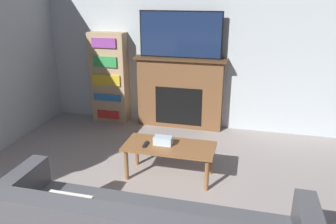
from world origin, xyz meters
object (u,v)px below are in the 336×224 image
(fireplace, at_px, (180,93))
(tv, at_px, (180,35))
(bookshelf, at_px, (109,78))
(coffee_table, at_px, (169,150))

(fireplace, relative_size, tv, 1.15)
(tv, relative_size, bookshelf, 0.85)
(tv, bearing_deg, bookshelf, -179.86)
(tv, bearing_deg, coffee_table, -82.19)
(coffee_table, distance_m, bookshelf, 2.20)
(coffee_table, bearing_deg, tv, 97.81)
(fireplace, distance_m, coffee_table, 1.65)
(fireplace, distance_m, bookshelf, 1.24)
(bookshelf, bearing_deg, coffee_table, -47.84)
(coffee_table, height_order, bookshelf, bookshelf)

